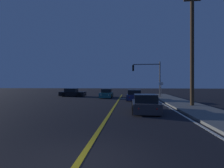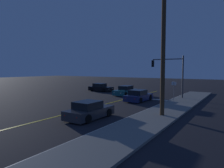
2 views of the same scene
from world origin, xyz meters
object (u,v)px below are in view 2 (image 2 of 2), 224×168
(car_following_oncoming_charcoal, at_px, (89,111))
(car_lead_oncoming_black, at_px, (101,88))
(traffic_signal_near_right, at_px, (171,70))
(street_sign_corner, at_px, (174,88))
(car_side_waiting_navy, at_px, (139,96))
(utility_pole_right, at_px, (163,44))
(car_mid_block_teal, at_px, (125,91))

(car_following_oncoming_charcoal, height_order, car_lead_oncoming_black, same)
(traffic_signal_near_right, bearing_deg, street_sign_corner, 114.21)
(car_side_waiting_navy, relative_size, utility_pole_right, 0.38)
(street_sign_corner, bearing_deg, car_following_oncoming_charcoal, -105.21)
(car_following_oncoming_charcoal, relative_size, utility_pole_right, 0.38)
(car_mid_block_teal, relative_size, street_sign_corner, 1.87)
(car_lead_oncoming_black, height_order, utility_pole_right, utility_pole_right)
(car_mid_block_teal, height_order, car_lead_oncoming_black, same)
(car_following_oncoming_charcoal, distance_m, utility_pole_right, 7.70)
(street_sign_corner, bearing_deg, car_side_waiting_navy, -154.64)
(car_following_oncoming_charcoal, relative_size, car_side_waiting_navy, 0.98)
(traffic_signal_near_right, distance_m, street_sign_corner, 3.71)
(car_mid_block_teal, height_order, car_following_oncoming_charcoal, same)
(street_sign_corner, bearing_deg, utility_pole_right, -80.12)
(utility_pole_right, relative_size, street_sign_corner, 4.69)
(car_mid_block_teal, distance_m, car_side_waiting_navy, 5.82)
(car_lead_oncoming_black, bearing_deg, car_following_oncoming_charcoal, 35.74)
(car_mid_block_teal, distance_m, street_sign_corner, 8.19)
(car_mid_block_teal, distance_m, car_lead_oncoming_black, 6.35)
(car_mid_block_teal, bearing_deg, car_side_waiting_navy, 134.38)
(traffic_signal_near_right, relative_size, street_sign_corner, 2.30)
(car_lead_oncoming_black, distance_m, traffic_signal_near_right, 13.00)
(car_lead_oncoming_black, xyz_separation_m, utility_pole_right, (15.17, -12.50, 5.14))
(car_lead_oncoming_black, height_order, traffic_signal_near_right, traffic_signal_near_right)
(car_side_waiting_navy, bearing_deg, car_following_oncoming_charcoal, -85.16)
(car_following_oncoming_charcoal, height_order, street_sign_corner, street_sign_corner)
(car_lead_oncoming_black, relative_size, car_side_waiting_navy, 1.00)
(car_following_oncoming_charcoal, bearing_deg, car_side_waiting_navy, 93.35)
(car_side_waiting_navy, height_order, street_sign_corner, street_sign_corner)
(car_mid_block_teal, relative_size, utility_pole_right, 0.40)
(car_following_oncoming_charcoal, height_order, car_side_waiting_navy, same)
(car_following_oncoming_charcoal, xyz_separation_m, car_lead_oncoming_black, (-10.63, 16.00, -0.00))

